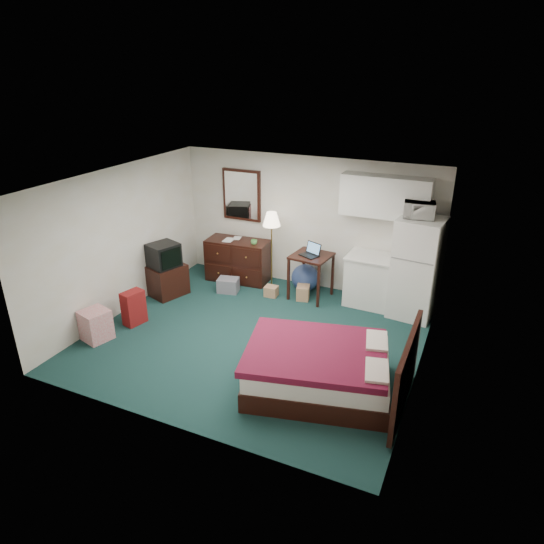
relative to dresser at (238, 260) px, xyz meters
The scene contains 25 objects.
floor 2.32m from the dresser, 55.56° to the right, with size 5.00×4.50×0.01m, color black.
ceiling 3.09m from the dresser, 55.56° to the right, with size 5.00×4.50×0.01m, color beige.
walls 2.43m from the dresser, 55.56° to the right, with size 5.01×4.51×2.50m.
mirror 1.28m from the dresser, 99.97° to the left, with size 0.80×0.06×1.00m, color white, non-canonical shape.
upper_cabinets 3.15m from the dresser, ahead, with size 1.50×0.35×0.70m, color white, non-canonical shape.
headboard 4.63m from the dresser, 35.81° to the right, with size 0.06×1.56×1.00m, color black, non-canonical shape.
dresser is the anchor object (origin of this frame).
floor_lamp 0.84m from the dresser, ahead, with size 0.33×0.33×1.51m, color #C28D3F, non-canonical shape.
desk 1.60m from the dresser, ahead, with size 0.66×0.66×0.84m, color black, non-canonical shape.
exercise_ball 1.41m from the dresser, ahead, with size 0.52×0.52×0.52m, color navy.
kitchen_counter 2.65m from the dresser, ahead, with size 0.81×0.62×0.89m, color white, non-canonical shape.
fridge 3.45m from the dresser, ahead, with size 0.71×0.71×1.73m, color white, non-canonical shape.
bed 3.78m from the dresser, 45.75° to the right, with size 1.83×1.43×0.59m, color #500721, non-canonical shape.
tv_stand 1.46m from the dresser, 128.87° to the right, with size 0.58×0.63×0.58m, color black, non-canonical shape.
suitcase 2.42m from the dresser, 107.83° to the right, with size 0.22×0.36×0.58m, color maroon, non-canonical shape.
retail_box 3.10m from the dresser, 108.00° to the right, with size 0.39×0.39×0.49m, color silver, non-canonical shape.
file_bin 0.65m from the dresser, 81.25° to the right, with size 0.38×0.29×0.27m, color slate, non-canonical shape.
cardboard_box_a 1.06m from the dresser, 24.78° to the right, with size 0.23×0.20×0.20m, color #8A6847, non-canonical shape.
cardboard_box_b 1.56m from the dresser, 11.20° to the right, with size 0.22×0.26×0.26m, color #8A6847, non-canonical shape.
laptop 1.67m from the dresser, ahead, with size 0.32×0.26×0.22m, color black, non-canonical shape.
crt_tv 1.53m from the dresser, 127.30° to the right, with size 0.47×0.51×0.44m, color black, non-canonical shape.
microwave 3.66m from the dresser, ahead, with size 0.48×0.27×0.33m, color white.
book_a 0.60m from the dresser, 160.37° to the right, with size 0.18×0.02×0.25m, color #8A6847.
book_b 0.54m from the dresser, 152.99° to the left, with size 0.15×0.02×0.20m, color #8A6847.
mug 0.62m from the dresser, 10.73° to the right, with size 0.12×0.09×0.12m, color #519D4B.
Camera 1 is at (2.99, -5.96, 4.02)m, focal length 32.00 mm.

